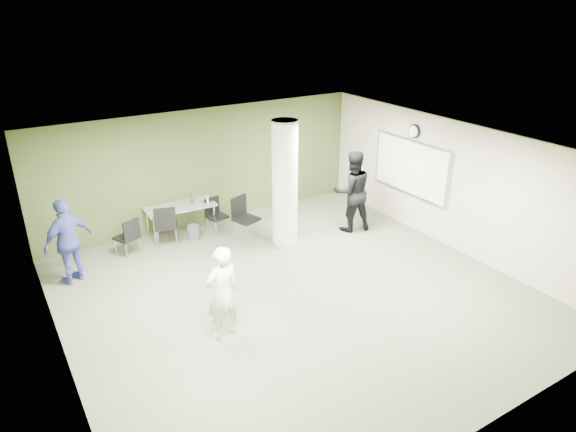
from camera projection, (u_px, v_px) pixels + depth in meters
floor at (295, 294)px, 9.62m from camera, size 8.00×8.00×0.00m
ceiling at (296, 150)px, 8.51m from camera, size 8.00×8.00×0.00m
wall_back at (205, 167)px, 12.19m from camera, size 8.00×2.80×0.02m
wall_left at (54, 290)px, 7.13m from camera, size 0.02×8.00×2.80m
wall_right_cream at (452, 186)px, 11.00m from camera, size 0.02×8.00×2.80m
column at (285, 184)px, 11.11m from camera, size 0.56×0.56×2.80m
whiteboard at (410, 167)px, 11.86m from camera, size 0.05×2.30×1.30m
wall_clock at (414, 131)px, 11.53m from camera, size 0.06×0.32×0.32m
folding_table at (181, 208)px, 11.70m from camera, size 1.59×0.73×1.00m
wastebasket at (193, 232)px, 11.75m from camera, size 0.28×0.28×0.33m
chair_back_left at (129, 235)px, 10.83m from camera, size 0.57×0.57×0.87m
chair_back_right at (166, 223)px, 11.23m from camera, size 0.62×0.62×0.98m
chair_table_left at (215, 213)px, 11.98m from camera, size 0.49×0.49×0.84m
chair_table_right at (243, 214)px, 11.66m from camera, size 0.62×0.62×0.98m
woman_white at (223, 293)px, 8.14m from camera, size 0.63×0.45×1.63m
man_black at (352, 191)px, 11.93m from camera, size 1.10×0.95×1.94m
man_blue at (68, 241)px, 9.75m from camera, size 1.09×0.79×1.72m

